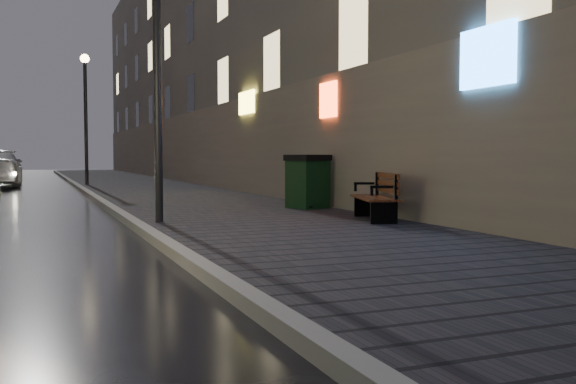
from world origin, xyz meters
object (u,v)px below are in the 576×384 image
bench (378,196)px  lamp_near (157,31)px  car_far (2,164)px  lamp_far (86,102)px  trash_bin (308,181)px

bench → lamp_near: bearing=-179.7°
car_far → lamp_near: bearing=101.1°
lamp_far → car_far: lamp_far is taller
bench → car_far: car_far is taller
bench → car_far: bearing=119.3°
bench → trash_bin: bearing=108.5°
lamp_near → lamp_far: (0.00, 16.00, 0.00)m
bench → trash_bin: size_ratio=1.50×
lamp_far → car_far: bearing=103.2°
trash_bin → lamp_near: bearing=-170.7°
car_far → bench: bearing=107.2°
lamp_far → lamp_near: bearing=-90.0°
lamp_near → bench: bearing=-16.2°
bench → lamp_far: bearing=119.0°
lamp_near → trash_bin: (3.69, 1.88, -2.73)m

